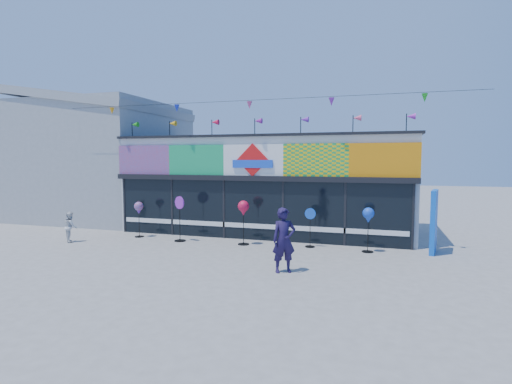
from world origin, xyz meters
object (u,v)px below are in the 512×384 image
at_px(spinner_4, 368,216).
at_px(child, 71,227).
at_px(spinner_3, 310,227).
at_px(adult_man, 284,240).
at_px(spinner_1, 180,218).
at_px(spinner_2, 243,209).
at_px(spinner_0, 139,209).
at_px(blue_sign, 434,222).

bearing_deg(spinner_4, child, -171.68).
relative_size(spinner_3, adult_man, 0.78).
distance_m(spinner_1, adult_man, 5.59).
xyz_separation_m(spinner_1, spinner_4, (6.92, 0.26, 0.30)).
bearing_deg(spinner_1, adult_man, -31.48).
xyz_separation_m(spinner_2, child, (-6.44, -1.46, -0.73)).
bearing_deg(spinner_4, spinner_3, 174.25).
bearing_deg(spinner_4, spinner_1, -177.86).
bearing_deg(spinner_4, spinner_0, -179.98).
relative_size(spinner_1, spinner_4, 1.14).
bearing_deg(spinner_2, spinner_1, -176.84).
xyz_separation_m(spinner_1, spinner_3, (4.93, 0.46, -0.17)).
bearing_deg(spinner_3, blue_sign, 4.69).
distance_m(spinner_1, spinner_4, 6.93).
distance_m(blue_sign, adult_man, 5.63).
distance_m(spinner_1, spinner_2, 2.56).
xyz_separation_m(spinner_1, spinner_2, (2.53, 0.14, 0.39)).
height_order(spinner_2, adult_man, adult_man).
height_order(spinner_0, spinner_3, spinner_0).
bearing_deg(spinner_3, adult_man, -92.71).
distance_m(spinner_1, child, 4.15).
bearing_deg(spinner_3, spinner_2, -172.42).
height_order(spinner_0, child, spinner_0).
bearing_deg(adult_man, blue_sign, 11.99).
relative_size(blue_sign, spinner_0, 1.48).
xyz_separation_m(blue_sign, spinner_2, (-6.48, -0.65, 0.24)).
distance_m(blue_sign, spinner_1, 9.04).
bearing_deg(adult_man, child, 140.36).
height_order(spinner_0, spinner_2, spinner_2).
relative_size(spinner_4, child, 1.32).
bearing_deg(spinner_0, child, -140.99).
xyz_separation_m(blue_sign, spinner_3, (-4.08, -0.33, -0.32)).
xyz_separation_m(adult_man, child, (-8.68, 1.59, -0.33)).
height_order(spinner_2, spinner_4, spinner_2).
bearing_deg(spinner_1, child, -161.30).
bearing_deg(spinner_2, spinner_0, 178.51).
height_order(spinner_0, spinner_4, spinner_4).
relative_size(spinner_4, adult_man, 0.84).
xyz_separation_m(spinner_0, spinner_4, (8.88, 0.00, 0.07)).
height_order(spinner_1, spinner_4, spinner_1).
bearing_deg(spinner_4, blue_sign, 14.38).
bearing_deg(child, adult_man, -147.95).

